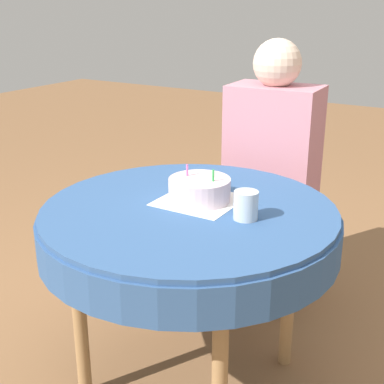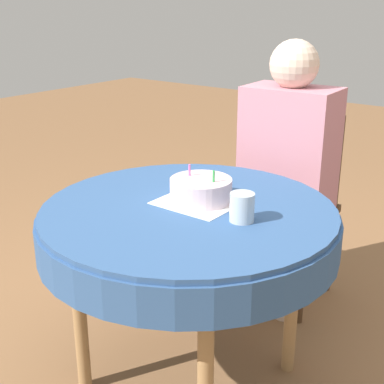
{
  "view_description": "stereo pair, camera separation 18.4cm",
  "coord_description": "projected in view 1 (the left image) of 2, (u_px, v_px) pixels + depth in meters",
  "views": [
    {
      "loc": [
        0.9,
        -1.46,
        1.39
      ],
      "look_at": [
        -0.0,
        0.02,
        0.76
      ],
      "focal_mm": 50.0,
      "sensor_mm": 36.0,
      "label": 1
    },
    {
      "loc": [
        1.05,
        -1.36,
        1.39
      ],
      "look_at": [
        -0.0,
        0.02,
        0.76
      ],
      "focal_mm": 50.0,
      "sensor_mm": 36.0,
      "label": 2
    }
  ],
  "objects": [
    {
      "name": "birthday_cake",
      "position": [
        199.0,
        189.0,
        1.89
      ],
      "size": [
        0.22,
        0.22,
        0.12
      ],
      "color": "silver",
      "rests_on": "dining_table"
    },
    {
      "name": "napkin",
      "position": [
        199.0,
        200.0,
        1.9
      ],
      "size": [
        0.27,
        0.27,
        0.0
      ],
      "color": "white",
      "rests_on": "dining_table"
    },
    {
      "name": "drinking_glass",
      "position": [
        246.0,
        205.0,
        1.73
      ],
      "size": [
        0.08,
        0.08,
        0.09
      ],
      "color": "silver",
      "rests_on": "dining_table"
    },
    {
      "name": "person",
      "position": [
        272.0,
        149.0,
        2.45
      ],
      "size": [
        0.42,
        0.36,
        1.23
      ],
      "rotation": [
        0.0,
        0.0,
        0.05
      ],
      "color": "beige",
      "rests_on": "ground_plane"
    },
    {
      "name": "dining_table",
      "position": [
        189.0,
        230.0,
        1.87
      ],
      "size": [
        1.04,
        1.04,
        0.71
      ],
      "color": "#335689",
      "rests_on": "ground_plane"
    },
    {
      "name": "chair",
      "position": [
        275.0,
        195.0,
        2.61
      ],
      "size": [
        0.42,
        0.42,
        0.89
      ],
      "rotation": [
        0.0,
        0.0,
        0.05
      ],
      "color": "#4C331E",
      "rests_on": "ground_plane"
    },
    {
      "name": "ground_plane",
      "position": [
        189.0,
        377.0,
        2.09
      ],
      "size": [
        12.0,
        12.0,
        0.0
      ],
      "primitive_type": "plane",
      "color": "#8C603D"
    }
  ]
}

